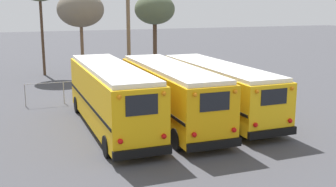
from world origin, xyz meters
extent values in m
plane|color=#424247|center=(0.00, 0.00, 0.00)|extent=(160.00, 160.00, 0.00)
cube|color=#EAAA0F|center=(-3.11, -0.15, 1.70)|extent=(2.51, 10.57, 2.75)
cube|color=white|center=(-3.11, -0.15, 3.18)|extent=(2.32, 10.15, 0.20)
cube|color=black|center=(-3.07, -5.47, 0.51)|extent=(2.47, 0.22, 0.36)
cube|color=black|center=(-3.07, -5.44, 2.46)|extent=(1.33, 0.04, 0.82)
sphere|color=red|center=(-3.97, -5.48, 1.09)|extent=(0.22, 0.22, 0.22)
sphere|color=orange|center=(-3.97, -5.48, 2.86)|extent=(0.18, 0.18, 0.18)
sphere|color=red|center=(-2.16, -5.47, 1.09)|extent=(0.22, 0.22, 0.22)
sphere|color=orange|center=(-2.16, -5.47, 2.86)|extent=(0.18, 0.18, 0.18)
cube|color=black|center=(-4.33, -0.16, 1.50)|extent=(0.12, 10.34, 0.14)
cube|color=black|center=(-1.89, -0.14, 1.50)|extent=(0.12, 10.34, 0.14)
cylinder|color=black|center=(-4.28, 3.81, 0.47)|extent=(0.29, 0.94, 0.94)
cylinder|color=black|center=(-2.02, 3.84, 0.47)|extent=(0.29, 0.94, 0.94)
cylinder|color=black|center=(-4.21, -4.14, 0.47)|extent=(0.29, 0.94, 0.94)
cylinder|color=black|center=(-1.95, -4.12, 0.47)|extent=(0.29, 0.94, 0.94)
cube|color=#E5A00C|center=(0.00, -0.44, 1.66)|extent=(2.52, 10.34, 2.62)
cube|color=white|center=(0.00, -0.44, 3.07)|extent=(2.32, 9.93, 0.20)
cube|color=black|center=(0.03, -5.64, 0.53)|extent=(2.52, 0.21, 0.36)
cube|color=black|center=(0.03, -5.62, 2.38)|extent=(1.36, 0.04, 0.79)
sphere|color=red|center=(-0.90, -5.66, 1.07)|extent=(0.22, 0.22, 0.22)
sphere|color=orange|center=(-0.90, -5.66, 2.75)|extent=(0.18, 0.18, 0.18)
sphere|color=red|center=(0.95, -5.65, 1.07)|extent=(0.22, 0.22, 0.22)
sphere|color=orange|center=(0.95, -5.65, 2.75)|extent=(0.18, 0.18, 0.18)
cube|color=black|center=(-1.25, -0.44, 1.46)|extent=(0.07, 10.13, 0.14)
cube|color=black|center=(1.25, -0.43, 1.46)|extent=(0.07, 10.13, 0.14)
cylinder|color=black|center=(-1.17, 3.42, 0.49)|extent=(0.28, 0.99, 0.99)
cylinder|color=black|center=(1.13, 3.44, 0.49)|extent=(0.28, 0.99, 0.99)
cylinder|color=black|center=(-1.13, -4.31, 0.49)|extent=(0.28, 0.99, 0.99)
cylinder|color=black|center=(1.17, -4.30, 0.49)|extent=(0.28, 0.99, 0.99)
cube|color=yellow|center=(3.11, 0.22, 1.57)|extent=(2.71, 10.76, 2.41)
cube|color=white|center=(3.11, 0.22, 2.88)|extent=(2.51, 10.33, 0.20)
cube|color=black|center=(3.22, -5.17, 0.55)|extent=(2.55, 0.25, 0.36)
cube|color=black|center=(3.22, -5.15, 2.24)|extent=(1.37, 0.06, 0.72)
sphere|color=red|center=(2.29, -5.20, 1.03)|extent=(0.22, 0.22, 0.22)
sphere|color=orange|center=(2.29, -5.20, 2.56)|extent=(0.18, 0.18, 0.18)
sphere|color=red|center=(4.16, -5.16, 1.03)|extent=(0.22, 0.22, 0.22)
sphere|color=orange|center=(4.16, -5.16, 2.56)|extent=(0.18, 0.18, 0.18)
cube|color=black|center=(1.85, 0.20, 1.39)|extent=(0.24, 10.50, 0.14)
cube|color=black|center=(4.37, 0.25, 1.39)|extent=(0.24, 10.50, 0.14)
cylinder|color=black|center=(1.86, 4.26, 0.53)|extent=(0.30, 1.06, 1.06)
cylinder|color=black|center=(4.20, 4.31, 0.53)|extent=(0.30, 1.06, 1.06)
cylinder|color=black|center=(2.03, -3.86, 0.53)|extent=(0.30, 1.06, 1.06)
cylinder|color=black|center=(4.36, -3.81, 0.53)|extent=(0.30, 1.06, 1.06)
cylinder|color=brown|center=(0.66, 10.21, 4.25)|extent=(0.28, 0.28, 8.50)
cylinder|color=#473323|center=(-5.06, 18.24, 3.45)|extent=(0.24, 0.24, 6.90)
cylinder|color=brown|center=(-2.22, 14.27, 2.40)|extent=(0.26, 0.26, 4.81)
ellipsoid|color=#6B6051|center=(-2.22, 14.27, 5.85)|extent=(3.79, 3.79, 2.84)
cylinder|color=#473323|center=(5.08, 17.12, 2.38)|extent=(0.38, 0.38, 4.76)
ellipsoid|color=#4C563D|center=(5.08, 17.12, 5.80)|extent=(3.76, 3.76, 2.82)
cylinder|color=#939399|center=(-7.11, 6.44, 0.70)|extent=(0.06, 0.06, 1.40)
cylinder|color=#939399|center=(-4.74, 6.44, 0.70)|extent=(0.06, 0.06, 1.40)
cylinder|color=#939399|center=(-2.37, 6.44, 0.70)|extent=(0.06, 0.06, 1.40)
cylinder|color=#939399|center=(0.00, 6.44, 0.70)|extent=(0.06, 0.06, 1.40)
cylinder|color=#939399|center=(2.37, 6.44, 0.70)|extent=(0.06, 0.06, 1.40)
cylinder|color=#939399|center=(4.74, 6.44, 0.70)|extent=(0.06, 0.06, 1.40)
cylinder|color=#939399|center=(7.11, 6.44, 0.70)|extent=(0.06, 0.06, 1.40)
cylinder|color=#939399|center=(0.00, 6.44, 1.40)|extent=(14.23, 0.04, 0.04)
camera|label=1|loc=(-7.67, -20.76, 6.36)|focal=45.00mm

